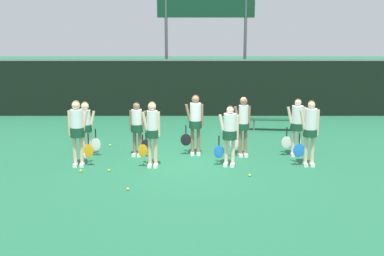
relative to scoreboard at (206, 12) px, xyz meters
name	(u,v)px	position (x,y,z in m)	size (l,w,h in m)	color
ground_plane	(191,161)	(-0.66, -9.02, -4.57)	(140.00, 140.00, 0.00)	#216642
fence_windscreen	(192,88)	(-0.66, -1.59, -3.31)	(60.00, 0.08, 2.50)	black
scoreboard	(206,12)	(0.00, 0.00, 0.00)	(4.50, 0.15, 5.74)	#515156
bench_courtside	(275,121)	(2.46, -4.79, -4.19)	(1.91, 0.57, 0.44)	#19472D
player_0	(77,128)	(-3.72, -9.55, -3.50)	(0.64, 0.37, 1.81)	beige
player_1	(152,129)	(-1.71, -9.62, -3.52)	(0.60, 0.33, 1.78)	beige
player_2	(230,131)	(0.37, -9.53, -3.59)	(0.66, 0.39, 1.66)	beige
player_3	(310,128)	(2.53, -9.51, -3.51)	(0.67, 0.37, 1.80)	beige
player_4	(86,124)	(-3.73, -8.49, -3.62)	(0.62, 0.34, 1.62)	beige
player_5	(137,125)	(-2.24, -8.50, -3.63)	(0.62, 0.35, 1.61)	#8C664C
player_6	(195,119)	(-0.55, -8.35, -3.50)	(0.67, 0.38, 1.80)	#8C664C
player_7	(243,122)	(0.84, -8.52, -3.54)	(0.59, 0.33, 1.76)	#8C664C
player_8	(297,123)	(2.42, -8.47, -3.57)	(0.67, 0.38, 1.71)	beige
tennis_ball_0	(249,175)	(0.81, -10.47, -4.54)	(0.07, 0.07, 0.07)	#CCE033
tennis_ball_1	(128,189)	(-2.12, -11.52, -4.54)	(0.07, 0.07, 0.07)	#CCE033
tennis_ball_2	(81,171)	(-3.54, -10.10, -4.54)	(0.07, 0.07, 0.07)	#CCE033
tennis_ball_3	(110,145)	(-3.28, -7.28, -4.54)	(0.07, 0.07, 0.07)	#CCE033
tennis_ball_4	(109,170)	(-2.81, -10.05, -4.54)	(0.07, 0.07, 0.07)	#CCE033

